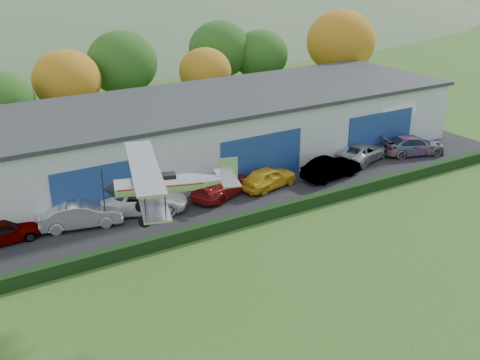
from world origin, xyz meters
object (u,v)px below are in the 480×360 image
hangar (221,127)px  car_3 (223,185)px  car_0 (2,232)px  car_6 (363,152)px  car_5 (331,168)px  car_1 (80,214)px  car_7 (413,145)px  biplane (165,183)px  car_4 (268,178)px  car_2 (142,199)px

hangar → car_3: bearing=-119.3°
car_0 → car_6: bearing=-93.0°
hangar → car_5: (4.76, -8.39, -1.79)m
car_1 → car_3: 10.10m
hangar → car_7: (14.24, -7.78, -1.81)m
hangar → biplane: (-12.48, -16.60, 3.51)m
car_0 → car_5: 23.48m
car_5 → car_6: (4.79, 1.68, -0.08)m
car_0 → car_5: car_5 is taller
car_0 → car_4: 18.29m
car_5 → biplane: size_ratio=0.68×
car_2 → car_7: car_2 is taller
car_0 → car_1: size_ratio=0.83×
car_2 → biplane: bearing=-173.7°
car_4 → car_7: (14.62, -0.27, 0.01)m
car_3 → car_6: bearing=-111.6°
car_4 → car_7: size_ratio=0.84×
hangar → car_7: bearing=-28.6°
car_2 → biplane: (-2.66, -10.09, 5.28)m
car_3 → car_4: bearing=-121.3°
car_4 → biplane: (-12.10, -9.09, 5.33)m
car_2 → car_4: 9.49m
car_1 → car_3: bearing=-79.4°
car_5 → biplane: (-17.24, -8.21, 5.30)m
car_2 → car_0: bearing=110.2°
car_6 → car_7: (4.69, -1.07, 0.07)m
car_0 → car_5: (23.39, -2.02, 0.10)m
car_1 → car_5: car_1 is taller
hangar → car_0: bearing=-161.1°
hangar → car_1: (-14.00, -6.64, -1.77)m
biplane → hangar: bearing=70.4°
car_3 → biplane: size_ratio=0.74×
car_1 → car_6: bearing=-77.6°
hangar → car_1: 15.59m
car_2 → car_4: size_ratio=1.30×
car_2 → biplane: size_ratio=0.82×
car_3 → car_4: (3.53, -0.53, -0.00)m
car_0 → car_5: bearing=-97.3°
car_4 → car_5: bearing=-112.2°
car_3 → car_6: 13.47m
hangar → car_1: hangar is taller
car_0 → biplane: size_ratio=0.58×
car_0 → car_3: bearing=-94.7°
car_3 → car_7: 18.17m
car_3 → car_5: (8.68, -1.41, 0.02)m
car_4 → car_6: size_ratio=0.88×
hangar → car_5: size_ratio=8.22×
hangar → car_5: bearing=-60.4°
biplane → car_5: bearing=42.8°
car_0 → car_3: car_3 is taller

